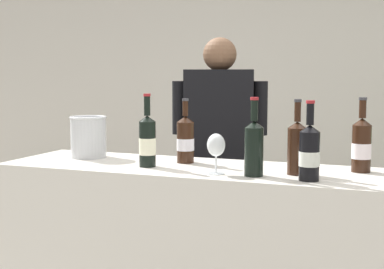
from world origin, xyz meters
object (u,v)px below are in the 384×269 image
object	(u,v)px
wine_bottle_1	(147,141)
wine_bottle_3	(185,139)
wine_bottle_5	(309,152)
ice_bucket	(88,137)
wine_bottle_0	(361,145)
wine_bottle_2	(297,146)
wine_glass	(216,147)
person_server	(219,183)
wine_bottle_4	(254,146)

from	to	relation	value
wine_bottle_1	wine_bottle_3	xyz separation A→B (m)	(0.12, 0.17, -0.01)
wine_bottle_5	ice_bucket	xyz separation A→B (m)	(-1.17, 0.23, -0.01)
wine_bottle_0	wine_bottle_1	bearing A→B (deg)	-167.23
wine_bottle_2	wine_glass	xyz separation A→B (m)	(-0.33, -0.12, -0.00)
person_server	wine_bottle_1	bearing A→B (deg)	-98.85
wine_bottle_5	person_server	bearing A→B (deg)	129.10
person_server	wine_glass	bearing A→B (deg)	-72.57
ice_bucket	wine_bottle_0	bearing A→B (deg)	2.38
wine_bottle_5	wine_bottle_3	bearing A→B (deg)	158.76
wine_bottle_2	person_server	size ratio (longest dim) A/B	0.20
wine_bottle_5	ice_bucket	size ratio (longest dim) A/B	1.52
ice_bucket	wine_glass	bearing A→B (deg)	-16.27
ice_bucket	person_server	size ratio (longest dim) A/B	0.13
wine_bottle_4	person_server	bearing A→B (deg)	117.93
wine_bottle_2	wine_glass	world-z (taller)	wine_bottle_2
wine_bottle_2	wine_bottle_3	world-z (taller)	wine_bottle_2
wine_bottle_5	wine_glass	world-z (taller)	wine_bottle_5
wine_bottle_3	wine_glass	world-z (taller)	wine_bottle_3
wine_bottle_2	wine_bottle_5	bearing A→B (deg)	-59.06
wine_bottle_2	ice_bucket	distance (m)	1.11
wine_bottle_3	wine_bottle_4	bearing A→B (deg)	-29.60
wine_bottle_3	ice_bucket	bearing A→B (deg)	-178.24
wine_bottle_4	wine_glass	distance (m)	0.16
wine_bottle_1	wine_bottle_5	bearing A→B (deg)	-5.65
wine_bottle_1	wine_bottle_5	size ratio (longest dim) A/B	1.05
ice_bucket	person_server	world-z (taller)	person_server
wine_bottle_1	wine_bottle_4	size ratio (longest dim) A/B	1.02
wine_bottle_5	ice_bucket	bearing A→B (deg)	168.83
wine_bottle_3	wine_glass	bearing A→B (deg)	-45.35
wine_bottle_1	wine_glass	xyz separation A→B (m)	(0.36, -0.07, -0.00)
wine_bottle_1	person_server	bearing A→B (deg)	81.15
wine_bottle_4	wine_bottle_3	bearing A→B (deg)	150.40
wine_bottle_2	wine_bottle_0	bearing A→B (deg)	33.36
ice_bucket	wine_bottle_1	bearing A→B (deg)	-20.71
wine_glass	ice_bucket	xyz separation A→B (m)	(-0.77, 0.23, -0.01)
wine_bottle_4	ice_bucket	bearing A→B (deg)	167.23
wine_bottle_3	wine_glass	size ratio (longest dim) A/B	1.78
wine_bottle_0	wine_bottle_4	distance (m)	0.49
wine_bottle_0	wine_bottle_2	distance (m)	0.30
wine_bottle_1	wine_glass	bearing A→B (deg)	-10.92
wine_bottle_5	wine_bottle_0	bearing A→B (deg)	58.03
wine_glass	ice_bucket	bearing A→B (deg)	163.73
wine_bottle_0	ice_bucket	distance (m)	1.35
wine_bottle_5	wine_bottle_4	bearing A→B (deg)	175.37
wine_bottle_2	wine_bottle_4	world-z (taller)	wine_bottle_4
wine_bottle_0	ice_bucket	bearing A→B (deg)	-177.62
wine_glass	person_server	size ratio (longest dim) A/B	0.11
wine_bottle_0	wine_glass	distance (m)	0.64
wine_glass	person_server	xyz separation A→B (m)	(-0.25, 0.79, -0.32)
wine_bottle_3	wine_bottle_4	world-z (taller)	wine_bottle_4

